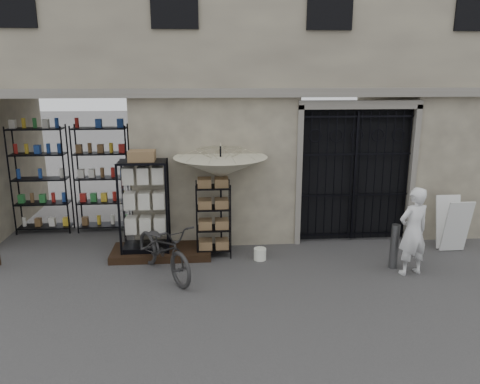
{
  "coord_description": "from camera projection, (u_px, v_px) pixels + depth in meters",
  "views": [
    {
      "loc": [
        -1.52,
        -7.52,
        3.64
      ],
      "look_at": [
        -0.8,
        1.4,
        1.35
      ],
      "focal_mm": 35.0,
      "sensor_mm": 36.0,
      "label": 1
    }
  ],
  "objects": [
    {
      "name": "step_platform",
      "position": [
        162.0,
        252.0,
        9.58
      ],
      "size": [
        2.0,
        0.9,
        0.15
      ],
      "primitive_type": "cube",
      "color": "black",
      "rests_on": "ground"
    },
    {
      "name": "shop_recess",
      "position": [
        67.0,
        173.0,
        10.27
      ],
      "size": [
        3.0,
        1.7,
        3.0
      ],
      "primitive_type": "cube",
      "color": "black",
      "rests_on": "ground"
    },
    {
      "name": "market_umbrella",
      "position": [
        221.0,
        161.0,
        9.3
      ],
      "size": [
        1.96,
        1.98,
        2.68
      ],
      "rotation": [
        0.0,
        0.0,
        -0.22
      ],
      "color": "black",
      "rests_on": "ground"
    },
    {
      "name": "iron_gate",
      "position": [
        352.0,
        173.0,
        10.25
      ],
      "size": [
        2.5,
        0.21,
        3.0
      ],
      "color": "black",
      "rests_on": "ground"
    },
    {
      "name": "easel_sign",
      "position": [
        452.0,
        224.0,
        9.74
      ],
      "size": [
        0.53,
        0.61,
        1.12
      ],
      "rotation": [
        0.0,
        0.0,
        0.0
      ],
      "color": "silver",
      "rests_on": "ground"
    },
    {
      "name": "bicycle",
      "position": [
        165.0,
        275.0,
        8.68
      ],
      "size": [
        1.12,
        1.24,
        1.96
      ],
      "primitive_type": "imported",
      "rotation": [
        0.0,
        0.0,
        0.55
      ],
      "color": "black",
      "rests_on": "ground"
    },
    {
      "name": "main_building",
      "position": [
        265.0,
        35.0,
        11.03
      ],
      "size": [
        14.0,
        4.0,
        9.0
      ],
      "primitive_type": "cube",
      "color": "tan",
      "rests_on": "ground"
    },
    {
      "name": "ground",
      "position": [
        291.0,
        284.0,
        8.29
      ],
      "size": [
        80.0,
        80.0,
        0.0
      ],
      "primitive_type": "plane",
      "color": "black",
      "rests_on": "ground"
    },
    {
      "name": "shop_shelving",
      "position": [
        72.0,
        179.0,
        10.81
      ],
      "size": [
        2.7,
        0.5,
        2.5
      ],
      "primitive_type": "cube",
      "color": "black",
      "rests_on": "ground"
    },
    {
      "name": "steel_bollard",
      "position": [
        394.0,
        246.0,
        8.89
      ],
      "size": [
        0.2,
        0.2,
        0.87
      ],
      "primitive_type": "cylinder",
      "rotation": [
        0.0,
        0.0,
        -0.32
      ],
      "color": "#575859",
      "rests_on": "ground"
    },
    {
      "name": "shopkeeper",
      "position": [
        409.0,
        273.0,
        8.74
      ],
      "size": [
        1.01,
        1.76,
        0.4
      ],
      "primitive_type": "imported",
      "rotation": [
        0.0,
        0.0,
        3.4
      ],
      "color": "silver",
      "rests_on": "ground"
    },
    {
      "name": "wire_rack",
      "position": [
        213.0,
        220.0,
        9.45
      ],
      "size": [
        0.73,
        0.56,
        1.53
      ],
      "rotation": [
        0.0,
        0.0,
        0.13
      ],
      "color": "black",
      "rests_on": "ground"
    },
    {
      "name": "display_cabinet",
      "position": [
        145.0,
        211.0,
        9.32
      ],
      "size": [
        1.05,
        0.83,
        1.98
      ],
      "rotation": [
        0.0,
        0.0,
        -0.33
      ],
      "color": "black",
      "rests_on": "step_platform"
    },
    {
      "name": "white_bucket",
      "position": [
        260.0,
        254.0,
        9.35
      ],
      "size": [
        0.25,
        0.25,
        0.24
      ],
      "primitive_type": "cylinder",
      "rotation": [
        0.0,
        0.0,
        0.02
      ],
      "color": "white",
      "rests_on": "ground"
    }
  ]
}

